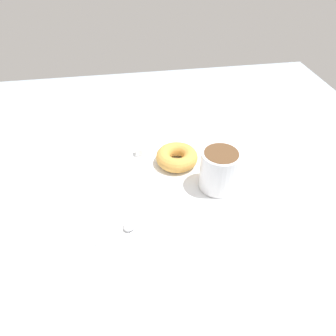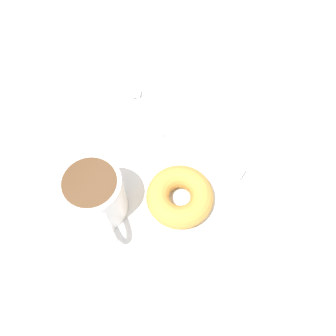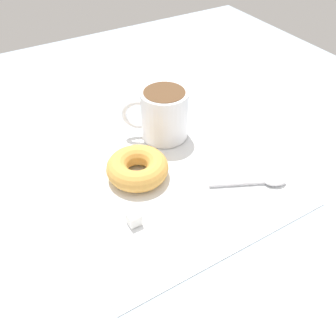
{
  "view_description": "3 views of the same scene",
  "coord_description": "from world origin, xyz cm",
  "px_view_note": "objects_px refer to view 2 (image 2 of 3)",
  "views": [
    {
      "loc": [
        -56.37,
        12.23,
        50.11
      ],
      "look_at": [
        0.58,
        2.83,
        2.3
      ],
      "focal_mm": 35.0,
      "sensor_mm": 36.0,
      "label": 1
    },
    {
      "loc": [
        14.96,
        -18.36,
        53.67
      ],
      "look_at": [
        0.58,
        2.83,
        2.3
      ],
      "focal_mm": 40.0,
      "sensor_mm": 36.0,
      "label": 2
    },
    {
      "loc": [
        23.34,
        41.34,
        41.84
      ],
      "look_at": [
        0.58,
        2.83,
        2.3
      ],
      "focal_mm": 40.0,
      "sensor_mm": 36.0,
      "label": 3
    }
  ],
  "objects_px": {
    "coffee_cup": "(95,196)",
    "donut": "(180,196)",
    "spoon": "(138,97)",
    "sugar_cube": "(237,173)"
  },
  "relations": [
    {
      "from": "sugar_cube",
      "to": "spoon",
      "type": "bearing_deg",
      "value": 171.33
    },
    {
      "from": "spoon",
      "to": "coffee_cup",
      "type": "bearing_deg",
      "value": -69.44
    },
    {
      "from": "donut",
      "to": "spoon",
      "type": "distance_m",
      "value": 0.2
    },
    {
      "from": "coffee_cup",
      "to": "donut",
      "type": "xyz_separation_m",
      "value": [
        0.09,
        0.08,
        -0.03
      ]
    },
    {
      "from": "coffee_cup",
      "to": "donut",
      "type": "bearing_deg",
      "value": 40.14
    },
    {
      "from": "coffee_cup",
      "to": "donut",
      "type": "relative_size",
      "value": 1.11
    },
    {
      "from": "donut",
      "to": "sugar_cube",
      "type": "relative_size",
      "value": 5.49
    },
    {
      "from": "spoon",
      "to": "sugar_cube",
      "type": "height_order",
      "value": "sugar_cube"
    },
    {
      "from": "donut",
      "to": "sugar_cube",
      "type": "distance_m",
      "value": 0.1
    },
    {
      "from": "coffee_cup",
      "to": "donut",
      "type": "distance_m",
      "value": 0.12
    }
  ]
}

